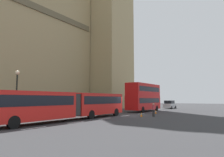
% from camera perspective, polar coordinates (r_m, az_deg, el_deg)
% --- Properties ---
extents(ground_plane, '(160.00, 160.00, 0.00)m').
position_cam_1_polar(ground_plane, '(28.20, 4.27, -10.22)').
color(ground_plane, '#333335').
extents(lane_centre_marking, '(29.80, 0.16, 0.01)m').
position_cam_1_polar(lane_centre_marking, '(27.71, 3.67, -10.29)').
color(lane_centre_marking, silver).
rests_on(lane_centre_marking, ground_plane).
extents(articulated_bus, '(17.12, 2.54, 2.90)m').
position_cam_1_polar(articulated_bus, '(22.49, -11.45, -6.83)').
color(articulated_bus, red).
rests_on(articulated_bus, ground_plane).
extents(double_decker_bus, '(9.35, 2.54, 4.90)m').
position_cam_1_polar(double_decker_bus, '(37.38, 8.82, -4.88)').
color(double_decker_bus, red).
rests_on(double_decker_bus, ground_plane).
extents(sedan_lead, '(4.40, 1.86, 1.85)m').
position_cam_1_polar(sedan_lead, '(49.64, 15.73, -6.98)').
color(sedan_lead, '#B7B7BC').
rests_on(sedan_lead, ground_plane).
extents(traffic_cone_west, '(0.36, 0.36, 0.58)m').
position_cam_1_polar(traffic_cone_west, '(26.31, 8.15, -9.89)').
color(traffic_cone_west, black).
rests_on(traffic_cone_west, ground_plane).
extents(traffic_cone_middle, '(0.36, 0.36, 0.58)m').
position_cam_1_polar(traffic_cone_middle, '(32.34, 12.04, -9.02)').
color(traffic_cone_middle, black).
rests_on(traffic_cone_middle, ground_plane).
extents(street_lamp, '(0.44, 0.44, 5.27)m').
position_cam_1_polar(street_lamp, '(23.97, -24.96, -3.21)').
color(street_lamp, black).
rests_on(street_lamp, ground_plane).
extents(pedestrian_near_cones, '(0.44, 0.36, 1.69)m').
position_cam_1_polar(pedestrian_near_cones, '(26.92, 11.47, -8.39)').
color(pedestrian_near_cones, '#333333').
rests_on(pedestrian_near_cones, ground_plane).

